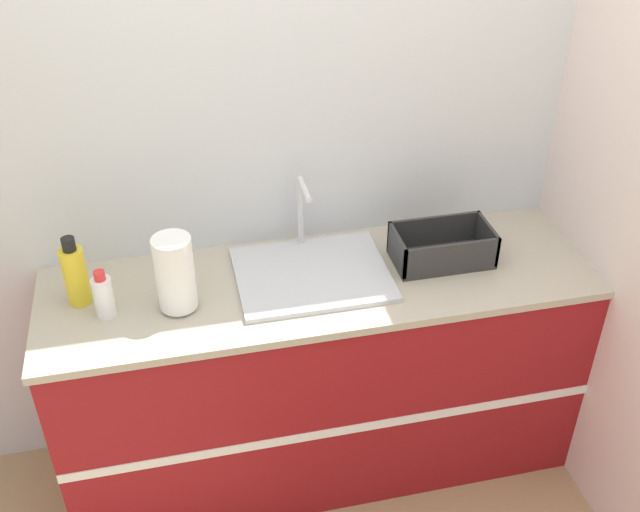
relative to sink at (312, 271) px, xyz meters
The scene contains 9 objects.
ground_plane 1.00m from the sink, 84.68° to the right, with size 12.00×12.00×0.00m, color tan.
wall_back 0.46m from the sink, 84.16° to the left, with size 4.37×0.06×2.60m.
wall_right 1.10m from the sink, ahead, with size 0.06×2.58×2.60m.
counter_cabinet 0.48m from the sink, 44.72° to the right, with size 1.99×0.60×0.93m.
sink is the anchor object (origin of this frame).
paper_towel_roll 0.50m from the sink, behind, with size 0.13×0.13×0.28m.
dish_rack 0.49m from the sink, ahead, with size 0.36×0.20×0.13m.
bottle_yellow 0.81m from the sink, behind, with size 0.08×0.08×0.26m.
bottle_white_spray 0.72m from the sink, behind, with size 0.07×0.07×0.18m.
Camera 1 is at (-0.48, -1.82, 2.51)m, focal length 42.00 mm.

